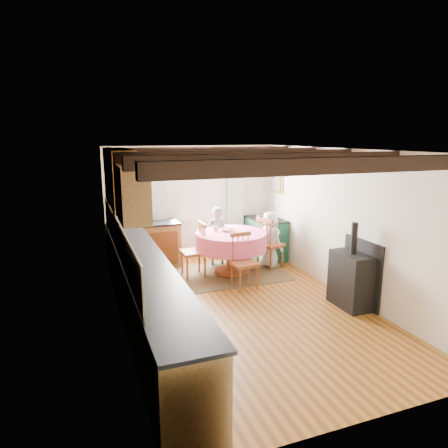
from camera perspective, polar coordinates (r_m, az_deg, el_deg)
name	(u,v)px	position (r m, az deg, el deg)	size (l,w,h in m)	color
floor	(242,307)	(6.33, 2.57, -11.72)	(3.60, 5.50, 0.00)	#A86620
ceiling	(243,150)	(5.78, 2.80, 10.56)	(3.60, 5.50, 0.00)	white
wall_back	(192,203)	(8.49, -4.58, 3.00)	(3.60, 0.00, 2.40)	silver
wall_front	(368,302)	(3.69, 19.86, -10.47)	(3.60, 0.00, 2.40)	silver
wall_left	(119,243)	(5.51, -14.85, -2.58)	(0.00, 5.50, 2.40)	silver
wall_right	(344,223)	(6.83, 16.73, 0.18)	(0.00, 5.50, 2.40)	silver
beam_a	(324,166)	(4.02, 14.14, 8.08)	(3.60, 0.16, 0.16)	black
beam_b	(276,160)	(4.88, 7.46, 9.06)	(3.60, 0.16, 0.16)	black
beam_c	(243,156)	(5.78, 2.79, 9.67)	(3.60, 0.16, 0.16)	black
beam_d	(220,153)	(6.71, -0.60, 10.07)	(3.60, 0.16, 0.16)	black
beam_e	(202,151)	(7.66, -3.17, 10.35)	(3.60, 0.16, 0.16)	black
splash_left	(118,237)	(5.80, -14.95, -1.84)	(0.02, 4.50, 0.55)	beige
splash_back	(145,206)	(8.26, -11.24, 2.53)	(1.40, 0.02, 0.55)	beige
base_cabinet_left	(144,293)	(5.78, -11.43, -9.64)	(0.60, 5.30, 0.88)	olive
base_cabinet_back	(146,246)	(8.14, -11.04, -3.08)	(1.30, 0.60, 0.88)	olive
worktop_left	(144,261)	(5.63, -11.43, -5.27)	(0.64, 5.30, 0.04)	black
worktop_back	(146,224)	(8.02, -11.15, 0.05)	(1.30, 0.64, 0.04)	black
wall_cabinet_glass	(119,177)	(6.57, -14.79, 6.46)	(0.34, 1.80, 0.90)	olive
wall_cabinet_solid	(132,193)	(5.10, -13.04, 4.36)	(0.34, 0.90, 0.70)	olive
window_frame	(197,184)	(8.44, -3.94, 5.70)	(1.34, 0.03, 1.54)	white
window_pane	(197,184)	(8.45, -3.95, 5.71)	(1.20, 0.01, 1.40)	white
curtain_left	(158,211)	(8.24, -9.40, 1.88)	(0.35, 0.10, 2.10)	silver
curtain_right	(235,206)	(8.71, 1.64, 2.61)	(0.35, 0.10, 2.10)	silver
curtain_rod	(197,156)	(8.31, -3.84, 9.75)	(0.03, 0.03, 2.00)	black
wall_picture	(277,179)	(8.66, 7.61, 6.46)	(0.04, 0.50, 0.60)	gold
wall_plate	(239,178)	(8.73, 2.10, 6.61)	(0.30, 0.30, 0.02)	silver
rug	(231,273)	(7.74, 0.98, -7.03)	(1.97, 1.54, 0.01)	brown
dining_table	(231,253)	(7.62, 0.99, -4.19)	(1.35, 1.35, 0.81)	pink
chair_near	(245,262)	(6.88, 2.99, -5.38)	(0.41, 0.43, 0.97)	brown
chair_left	(193,250)	(7.44, -4.44, -3.75)	(0.44, 0.46, 1.03)	brown
chair_right	(270,242)	(8.00, 6.67, -2.64)	(0.44, 0.46, 1.04)	brown
aga_range	(265,238)	(8.65, 5.93, -1.97)	(0.62, 0.96, 0.89)	#144B33
cast_iron_stove	(352,265)	(6.40, 17.85, -5.65)	(0.40, 0.67, 1.33)	black
child_far	(216,236)	(8.09, -1.08, -1.74)	(0.44, 0.29, 1.21)	slate
child_right	(270,239)	(8.03, 6.59, -2.19)	(0.56, 0.36, 1.14)	silver
bowl_a	(226,230)	(7.60, 0.25, -0.86)	(0.19, 0.19, 0.05)	silver
bowl_b	(231,231)	(7.52, 1.07, -0.99)	(0.18, 0.18, 0.06)	silver
cup	(216,228)	(7.62, -1.21, -0.63)	(0.11, 0.11, 0.10)	silver
canister_tall	(134,217)	(7.97, -12.75, 0.98)	(0.15, 0.15, 0.25)	#262628
canister_wide	(145,217)	(8.07, -11.22, 1.00)	(0.18, 0.18, 0.20)	#262628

